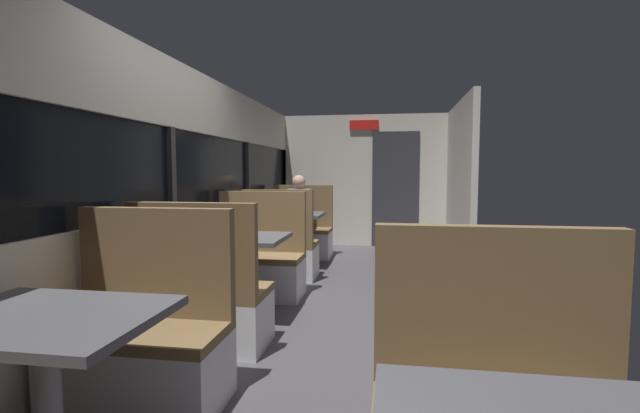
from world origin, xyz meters
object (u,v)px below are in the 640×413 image
object	(u,v)px
seated_passenger	(299,223)
dining_table_far_window	(290,220)
bench_near_window_facing_entry	(143,346)
bench_mid_window_facing_entry	(258,265)
bench_far_window_facing_entry	(300,235)
bench_mid_window_facing_end	(203,304)
dining_table_mid_window	(235,247)
bench_far_window_facing_end	(277,252)
dining_table_near_window	(46,338)

from	to	relation	value
seated_passenger	dining_table_far_window	bearing A→B (deg)	-90.00
bench_near_window_facing_entry	dining_table_far_window	world-z (taller)	bench_near_window_facing_entry
bench_mid_window_facing_entry	bench_far_window_facing_entry	distance (m)	2.20
dining_table_far_window	seated_passenger	size ratio (longest dim) A/B	0.71
bench_mid_window_facing_end	seated_passenger	world-z (taller)	seated_passenger
dining_table_mid_window	dining_table_far_window	bearing A→B (deg)	90.00
bench_mid_window_facing_end	bench_far_window_facing_end	xyz separation A→B (m)	(0.00, 2.20, 0.00)
bench_near_window_facing_entry	bench_far_window_facing_entry	size ratio (longest dim) A/B	1.00
bench_near_window_facing_entry	seated_passenger	bearing A→B (deg)	90.00
bench_mid_window_facing_end	bench_far_window_facing_end	world-z (taller)	same
bench_mid_window_facing_entry	dining_table_near_window	bearing A→B (deg)	-90.00
bench_mid_window_facing_end	dining_table_far_window	size ratio (longest dim) A/B	1.22
bench_mid_window_facing_end	seated_passenger	bearing A→B (deg)	90.00
bench_mid_window_facing_end	bench_far_window_facing_end	size ratio (longest dim) A/B	1.00
bench_mid_window_facing_end	seated_passenger	size ratio (longest dim) A/B	0.87
dining_table_near_window	bench_near_window_facing_entry	size ratio (longest dim) A/B	0.82
dining_table_near_window	bench_far_window_facing_end	world-z (taller)	bench_far_window_facing_end
dining_table_mid_window	bench_mid_window_facing_end	distance (m)	0.77
dining_table_mid_window	bench_mid_window_facing_end	bearing A→B (deg)	-90.00
bench_near_window_facing_entry	bench_mid_window_facing_entry	bearing A→B (deg)	90.00
dining_table_far_window	bench_far_window_facing_entry	xyz separation A→B (m)	(0.00, 0.70, -0.31)
bench_far_window_facing_end	bench_mid_window_facing_end	bearing A→B (deg)	-90.00
bench_near_window_facing_entry	bench_far_window_facing_end	xyz separation A→B (m)	(0.00, 3.00, 0.00)
dining_table_far_window	bench_far_window_facing_end	world-z (taller)	bench_far_window_facing_end
bench_near_window_facing_entry	dining_table_mid_window	distance (m)	1.53
dining_table_mid_window	bench_far_window_facing_entry	distance (m)	2.91
bench_near_window_facing_entry	dining_table_near_window	bearing A→B (deg)	-90.00
dining_table_near_window	seated_passenger	distance (m)	5.02
dining_table_mid_window	dining_table_far_window	world-z (taller)	same
bench_mid_window_facing_end	dining_table_mid_window	bearing A→B (deg)	90.00
dining_table_far_window	bench_far_window_facing_entry	size ratio (longest dim) A/B	0.82
bench_far_window_facing_end	bench_mid_window_facing_entry	bearing A→B (deg)	-90.00
bench_mid_window_facing_entry	seated_passenger	size ratio (longest dim) A/B	0.87
dining_table_mid_window	bench_far_window_facing_entry	bearing A→B (deg)	90.00
dining_table_near_window	bench_far_window_facing_entry	xyz separation A→B (m)	(0.00, 5.09, -0.31)
bench_near_window_facing_entry	dining_table_mid_window	xyz separation A→B (m)	(0.00, 1.50, 0.31)
bench_mid_window_facing_end	bench_mid_window_facing_entry	distance (m)	1.40
dining_table_far_window	bench_far_window_facing_entry	bearing A→B (deg)	90.00
seated_passenger	bench_mid_window_facing_end	bearing A→B (deg)	-90.00
dining_table_mid_window	dining_table_near_window	bearing A→B (deg)	-90.00
bench_mid_window_facing_end	bench_far_window_facing_entry	size ratio (longest dim) A/B	1.00
dining_table_far_window	bench_mid_window_facing_end	bearing A→B (deg)	-90.00
dining_table_mid_window	seated_passenger	bearing A→B (deg)	90.00
dining_table_near_window	bench_mid_window_facing_end	bearing A→B (deg)	90.00
dining_table_far_window	bench_far_window_facing_entry	world-z (taller)	bench_far_window_facing_entry
bench_far_window_facing_end	bench_far_window_facing_entry	world-z (taller)	same
bench_far_window_facing_end	bench_near_window_facing_entry	bearing A→B (deg)	-90.00
dining_table_near_window	dining_table_far_window	bearing A→B (deg)	90.00
dining_table_near_window	dining_table_far_window	size ratio (longest dim) A/B	1.00
dining_table_near_window	dining_table_mid_window	distance (m)	2.20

